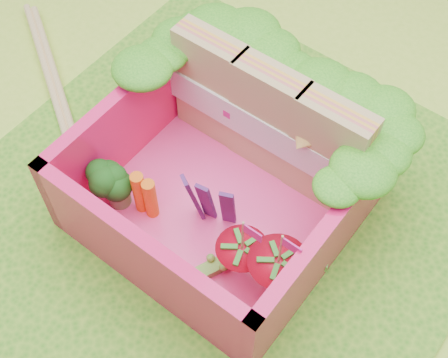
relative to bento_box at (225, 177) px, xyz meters
name	(u,v)px	position (x,y,z in m)	size (l,w,h in m)	color
ground	(222,208)	(-0.01, -0.01, -0.31)	(14.00, 14.00, 0.00)	#A9DB3D
placemat	(222,207)	(-0.01, -0.01, -0.29)	(2.60, 2.60, 0.03)	#459922
bento_floor	(225,203)	(0.00, 0.00, -0.25)	(1.30, 1.30, 0.05)	#FF4196
bento_box	(225,177)	(0.00, 0.00, 0.00)	(1.30, 1.30, 0.55)	#F1145D
lettuce_ruffle	(281,79)	(0.00, 0.46, 0.33)	(1.43, 0.76, 0.11)	#208418
sandwich_stack	(268,120)	(0.00, 0.36, 0.11)	(1.25, 0.19, 0.69)	tan
broccoli	(116,181)	(-0.44, -0.34, -0.03)	(0.31, 0.31, 0.27)	#61A650
carrot_sticks	(145,195)	(-0.29, -0.30, -0.08)	(0.14, 0.08, 0.29)	orange
purple_wedges	(209,202)	(0.02, -0.15, -0.04)	(0.25, 0.11, 0.38)	#3E1959
strawberry_left	(242,259)	(0.32, -0.28, -0.09)	(0.25, 0.25, 0.49)	red
strawberry_right	(276,274)	(0.50, -0.25, -0.08)	(0.29, 0.29, 0.53)	red
snap_peas	(263,269)	(0.40, -0.22, -0.20)	(0.54, 0.54, 0.05)	green
chopsticks	(64,115)	(-1.14, -0.10, -0.25)	(1.79, 1.10, 0.05)	#DDB179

